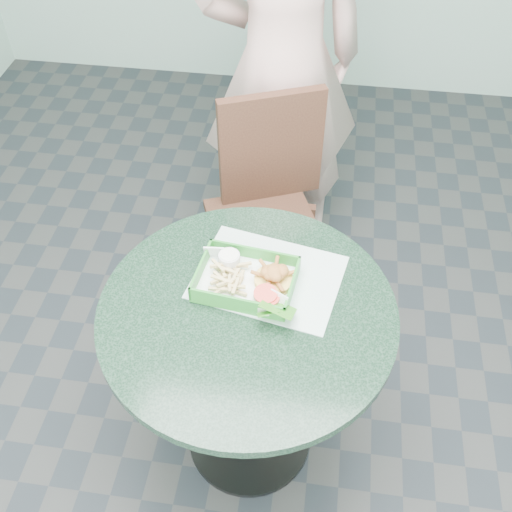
# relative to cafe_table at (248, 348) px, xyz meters

# --- Properties ---
(floor) EXTENTS (4.00, 5.00, 0.02)m
(floor) POSITION_rel_cafe_table_xyz_m (0.00, 0.00, -0.58)
(floor) COLOR #303335
(floor) RESTS_ON ground
(cafe_table) EXTENTS (0.83, 0.83, 0.75)m
(cafe_table) POSITION_rel_cafe_table_xyz_m (0.00, 0.00, 0.00)
(cafe_table) COLOR #2A2A2A
(cafe_table) RESTS_ON floor
(dining_chair) EXTENTS (0.40, 0.40, 0.93)m
(dining_chair) POSITION_rel_cafe_table_xyz_m (-0.04, 0.73, -0.05)
(dining_chair) COLOR black
(dining_chair) RESTS_ON floor
(diner_person) EXTENTS (0.91, 0.74, 2.16)m
(diner_person) POSITION_rel_cafe_table_xyz_m (-0.03, 1.08, 0.50)
(diner_person) COLOR beige
(diner_person) RESTS_ON floor
(placemat) EXTENTS (0.46, 0.38, 0.00)m
(placemat) POSITION_rel_cafe_table_xyz_m (0.04, 0.12, 0.17)
(placemat) COLOR silver
(placemat) RESTS_ON cafe_table
(food_basket) EXTENTS (0.27, 0.20, 0.05)m
(food_basket) POSITION_rel_cafe_table_xyz_m (-0.02, 0.08, 0.19)
(food_basket) COLOR #2A882D
(food_basket) RESTS_ON placemat
(crab_sandwich) EXTENTS (0.11, 0.11, 0.07)m
(crab_sandwich) POSITION_rel_cafe_table_xyz_m (0.06, 0.10, 0.22)
(crab_sandwich) COLOR #E0B650
(crab_sandwich) RESTS_ON food_basket
(fries_pile) EXTENTS (0.13, 0.13, 0.04)m
(fries_pile) POSITION_rel_cafe_table_xyz_m (-0.06, 0.07, 0.21)
(fries_pile) COLOR #D1B975
(fries_pile) RESTS_ON food_basket
(sauce_ramekin) EXTENTS (0.06, 0.06, 0.03)m
(sauce_ramekin) POSITION_rel_cafe_table_xyz_m (-0.08, 0.13, 0.22)
(sauce_ramekin) COLOR silver
(sauce_ramekin) RESTS_ON food_basket
(garnish_cup) EXTENTS (0.12, 0.11, 0.05)m
(garnish_cup) POSITION_rel_cafe_table_xyz_m (0.07, 0.01, 0.21)
(garnish_cup) COLOR beige
(garnish_cup) RESTS_ON food_basket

